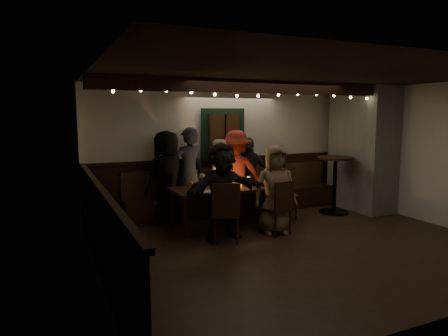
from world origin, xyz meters
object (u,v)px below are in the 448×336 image
person_g (275,190)px  chair_near_right (280,205)px  dining_table (228,190)px  person_c (218,179)px  person_a (167,177)px  person_b (189,174)px  chair_end (280,190)px  chair_near_left (226,209)px  person_d (236,174)px  person_e (249,176)px  high_top (335,178)px  person_f (223,191)px

person_g → chair_near_right: bearing=-65.1°
dining_table → person_c: person_c is taller
chair_near_right → person_a: size_ratio=0.54×
person_a → person_c: bearing=155.3°
chair_near_right → person_g: bearing=100.8°
person_c → person_g: size_ratio=1.02×
chair_near_right → person_b: size_ratio=0.52×
chair_end → person_b: size_ratio=0.56×
chair_near_left → person_d: (0.90, 1.47, 0.31)m
dining_table → person_g: 0.90m
person_b → person_e: 1.29m
person_b → person_e: size_ratio=1.14×
person_a → person_b: 0.45m
person_a → person_b: person_b is taller
chair_end → person_e: size_ratio=0.64×
high_top → person_a: 3.43m
chair_near_left → person_b: (-0.05, 1.61, 0.34)m
chair_near_right → person_c: 1.56m
chair_near_left → person_b: bearing=91.6°
person_b → person_g: bearing=118.4°
person_b → person_c: (0.54, -0.14, -0.12)m
person_g → high_top: bearing=35.0°
chair_near_right → dining_table: bearing=124.9°
dining_table → person_d: bearing=53.8°
person_e → person_f: person_f is taller
dining_table → chair_near_right: bearing=-55.1°
chair_near_left → chair_end: bearing=31.0°
chair_near_right → person_g: 0.27m
person_f → chair_end: bearing=15.5°
high_top → person_g: 2.00m
person_f → dining_table: bearing=47.7°
person_d → high_top: bearing=172.6°
chair_end → chair_near_left: bearing=-149.0°
person_d → person_g: (0.10, -1.33, -0.10)m
person_d → person_f: size_ratio=1.08×
person_a → person_d: (1.39, -0.12, -0.01)m
person_a → person_e: bearing=161.4°
person_c → person_f: 1.35m
person_f → person_g: size_ratio=1.05×
high_top → person_d: (-1.96, 0.61, 0.12)m
person_b → chair_end: bearing=151.6°
chair_near_right → person_a: person_a is taller
high_top → dining_table: bearing=-179.7°
chair_end → person_e: (-0.36, 0.60, 0.22)m
person_c → person_f: bearing=76.3°
high_top → person_f: 2.90m
person_a → person_c: size_ratio=1.12×
person_d → person_g: bearing=104.1°
chair_near_left → person_c: bearing=71.4°
dining_table → chair_end: (1.16, 0.12, -0.10)m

